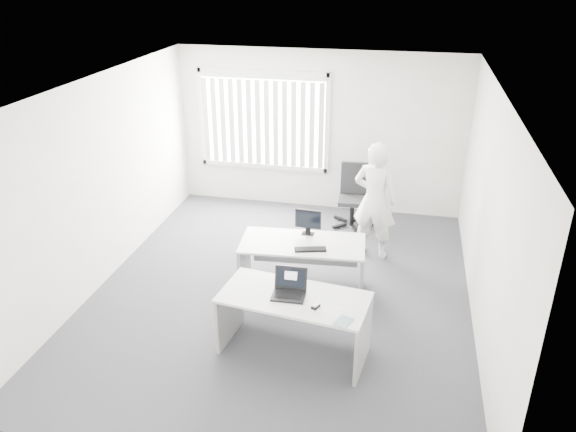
% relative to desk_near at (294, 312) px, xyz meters
% --- Properties ---
extents(ground, '(6.00, 6.00, 0.00)m').
position_rel_desk_near_xyz_m(ground, '(-0.42, 1.20, -0.54)').
color(ground, '#505158').
rests_on(ground, ground).
extents(wall_back, '(5.00, 0.02, 2.80)m').
position_rel_desk_near_xyz_m(wall_back, '(-0.42, 4.20, 0.86)').
color(wall_back, white).
rests_on(wall_back, ground).
extents(wall_front, '(5.00, 0.02, 2.80)m').
position_rel_desk_near_xyz_m(wall_front, '(-0.42, -1.80, 0.86)').
color(wall_front, white).
rests_on(wall_front, ground).
extents(wall_left, '(0.02, 6.00, 2.80)m').
position_rel_desk_near_xyz_m(wall_left, '(-2.92, 1.20, 0.86)').
color(wall_left, white).
rests_on(wall_left, ground).
extents(wall_right, '(0.02, 6.00, 2.80)m').
position_rel_desk_near_xyz_m(wall_right, '(2.08, 1.20, 0.86)').
color(wall_right, white).
rests_on(wall_right, ground).
extents(ceiling, '(5.00, 6.00, 0.02)m').
position_rel_desk_near_xyz_m(ceiling, '(-0.42, 1.20, 2.26)').
color(ceiling, white).
rests_on(ceiling, wall_back).
extents(window, '(2.32, 0.06, 1.76)m').
position_rel_desk_near_xyz_m(window, '(-1.42, 4.16, 1.01)').
color(window, silver).
rests_on(window, wall_back).
extents(blinds, '(2.20, 0.10, 1.50)m').
position_rel_desk_near_xyz_m(blinds, '(-1.42, 4.10, 0.98)').
color(blinds, silver).
rests_on(blinds, wall_back).
extents(desk_near, '(1.73, 0.98, 0.75)m').
position_rel_desk_near_xyz_m(desk_near, '(0.00, 0.00, 0.00)').
color(desk_near, white).
rests_on(desk_near, ground).
extents(desk_far, '(1.69, 0.90, 0.75)m').
position_rel_desk_near_xyz_m(desk_far, '(-0.15, 1.30, -0.00)').
color(desk_far, white).
rests_on(desk_far, ground).
extents(office_chair, '(0.64, 0.64, 1.06)m').
position_rel_desk_near_xyz_m(office_chair, '(0.27, 3.55, -0.21)').
color(office_chair, black).
rests_on(office_chair, ground).
extents(person, '(0.74, 0.58, 1.80)m').
position_rel_desk_near_xyz_m(person, '(0.69, 2.55, 0.36)').
color(person, silver).
rests_on(person, ground).
extents(laptop, '(0.38, 0.34, 0.28)m').
position_rel_desk_near_xyz_m(laptop, '(-0.06, -0.03, 0.35)').
color(laptop, black).
rests_on(laptop, desk_near).
extents(paper_sheet, '(0.36, 0.30, 0.00)m').
position_rel_desk_near_xyz_m(paper_sheet, '(0.40, -0.15, 0.21)').
color(paper_sheet, white).
rests_on(paper_sheet, desk_near).
extents(mouse, '(0.09, 0.12, 0.04)m').
position_rel_desk_near_xyz_m(mouse, '(0.27, -0.17, 0.23)').
color(mouse, '#B1B1B4').
rests_on(mouse, paper_sheet).
extents(booklet, '(0.21, 0.24, 0.01)m').
position_rel_desk_near_xyz_m(booklet, '(0.59, -0.36, 0.21)').
color(booklet, silver).
rests_on(booklet, desk_near).
extents(keyboard, '(0.43, 0.24, 0.02)m').
position_rel_desk_near_xyz_m(keyboard, '(-0.02, 1.11, 0.21)').
color(keyboard, black).
rests_on(keyboard, desk_far).
extents(monitor, '(0.36, 0.13, 0.36)m').
position_rel_desk_near_xyz_m(monitor, '(-0.13, 1.56, 0.38)').
color(monitor, black).
rests_on(monitor, desk_far).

